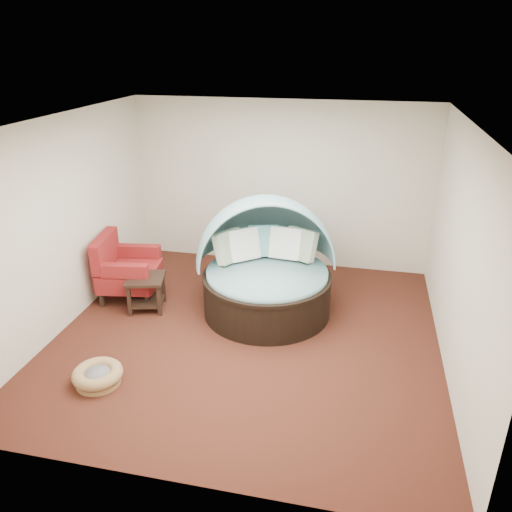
% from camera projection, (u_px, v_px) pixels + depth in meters
% --- Properties ---
extents(floor, '(5.00, 5.00, 0.00)m').
position_uv_depth(floor, '(247.00, 335.00, 6.71)').
color(floor, '#4C2215').
rests_on(floor, ground).
extents(wall_back, '(5.00, 0.00, 5.00)m').
position_uv_depth(wall_back, '(281.00, 185.00, 8.39)').
color(wall_back, beige).
rests_on(wall_back, floor).
extents(wall_front, '(5.00, 0.00, 5.00)m').
position_uv_depth(wall_front, '(173.00, 353.00, 3.91)').
color(wall_front, beige).
rests_on(wall_front, floor).
extents(wall_left, '(0.00, 5.00, 5.00)m').
position_uv_depth(wall_left, '(64.00, 224.00, 6.64)').
color(wall_left, beige).
rests_on(wall_left, floor).
extents(wall_right, '(0.00, 5.00, 5.00)m').
position_uv_depth(wall_right, '(460.00, 256.00, 5.66)').
color(wall_right, beige).
rests_on(wall_right, floor).
extents(ceiling, '(5.00, 5.00, 0.00)m').
position_uv_depth(ceiling, '(245.00, 122.00, 5.59)').
color(ceiling, white).
rests_on(ceiling, wall_back).
extents(canopy_daybed, '(2.33, 2.29, 1.68)m').
position_uv_depth(canopy_daybed, '(266.00, 260.00, 7.08)').
color(canopy_daybed, black).
rests_on(canopy_daybed, floor).
extents(pet_basket, '(0.71, 0.71, 0.20)m').
position_uv_depth(pet_basket, '(98.00, 375.00, 5.74)').
color(pet_basket, olive).
rests_on(pet_basket, floor).
extents(red_armchair, '(0.97, 0.97, 1.00)m').
position_uv_depth(red_armchair, '(125.00, 269.00, 7.55)').
color(red_armchair, black).
rests_on(red_armchair, floor).
extents(side_table, '(0.64, 0.64, 0.51)m').
position_uv_depth(side_table, '(146.00, 288.00, 7.25)').
color(side_table, black).
rests_on(side_table, floor).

